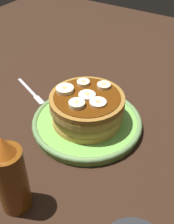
{
  "coord_description": "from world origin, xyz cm",
  "views": [
    {
      "loc": [
        23.82,
        -37.71,
        40.01
      ],
      "look_at": [
        0.0,
        0.0,
        3.82
      ],
      "focal_mm": 45.46,
      "sensor_mm": 36.0,
      "label": 1
    }
  ],
  "objects_px": {
    "plate": "(87,122)",
    "fork": "(32,92)",
    "banana_slice_1": "(104,86)",
    "banana_slice_5": "(98,103)",
    "pancake_stack": "(86,108)",
    "syrup_bottle": "(11,177)",
    "banana_slice_2": "(75,103)",
    "banana_slice_4": "(83,83)",
    "banana_slice_0": "(86,96)",
    "banana_slice_3": "(65,90)"
  },
  "relations": [
    {
      "from": "banana_slice_2",
      "to": "syrup_bottle",
      "type": "distance_m",
      "value": 0.18
    },
    {
      "from": "plate",
      "to": "banana_slice_0",
      "type": "bearing_deg",
      "value": -117.09
    },
    {
      "from": "fork",
      "to": "banana_slice_0",
      "type": "bearing_deg",
      "value": -10.45
    },
    {
      "from": "plate",
      "to": "fork",
      "type": "height_order",
      "value": "plate"
    },
    {
      "from": "banana_slice_4",
      "to": "pancake_stack",
      "type": "bearing_deg",
      "value": -49.04
    },
    {
      "from": "banana_slice_0",
      "to": "banana_slice_5",
      "type": "relative_size",
      "value": 1.03
    },
    {
      "from": "banana_slice_3",
      "to": "banana_slice_5",
      "type": "bearing_deg",
      "value": 0.05
    },
    {
      "from": "syrup_bottle",
      "to": "plate",
      "type": "bearing_deg",
      "value": 91.36
    },
    {
      "from": "banana_slice_4",
      "to": "banana_slice_5",
      "type": "xyz_separation_m",
      "value": [
        0.06,
        -0.04,
        -0.0
      ]
    },
    {
      "from": "banana_slice_2",
      "to": "banana_slice_3",
      "type": "height_order",
      "value": "same"
    },
    {
      "from": "banana_slice_2",
      "to": "banana_slice_3",
      "type": "distance_m",
      "value": 0.05
    },
    {
      "from": "pancake_stack",
      "to": "banana_slice_2",
      "type": "distance_m",
      "value": 0.05
    },
    {
      "from": "pancake_stack",
      "to": "fork",
      "type": "relative_size",
      "value": 1.26
    },
    {
      "from": "syrup_bottle",
      "to": "banana_slice_0",
      "type": "bearing_deg",
      "value": 91.66
    },
    {
      "from": "plate",
      "to": "banana_slice_5",
      "type": "bearing_deg",
      "value": -15.96
    },
    {
      "from": "banana_slice_5",
      "to": "banana_slice_4",
      "type": "bearing_deg",
      "value": 145.34
    },
    {
      "from": "syrup_bottle",
      "to": "banana_slice_4",
      "type": "bearing_deg",
      "value": 97.92
    },
    {
      "from": "pancake_stack",
      "to": "plate",
      "type": "bearing_deg",
      "value": -18.02
    },
    {
      "from": "plate",
      "to": "banana_slice_3",
      "type": "distance_m",
      "value": 0.08
    },
    {
      "from": "banana_slice_1",
      "to": "banana_slice_2",
      "type": "relative_size",
      "value": 0.9
    },
    {
      "from": "banana_slice_1",
      "to": "fork",
      "type": "xyz_separation_m",
      "value": [
        -0.19,
        -0.02,
        -0.08
      ]
    },
    {
      "from": "fork",
      "to": "syrup_bottle",
      "type": "relative_size",
      "value": 0.84
    },
    {
      "from": "banana_slice_0",
      "to": "fork",
      "type": "bearing_deg",
      "value": 169.55
    },
    {
      "from": "plate",
      "to": "pancake_stack",
      "type": "xyz_separation_m",
      "value": [
        -0.0,
        0.0,
        0.04
      ]
    },
    {
      "from": "banana_slice_2",
      "to": "plate",
      "type": "bearing_deg",
      "value": 82.07
    },
    {
      "from": "banana_slice_0",
      "to": "banana_slice_5",
      "type": "xyz_separation_m",
      "value": [
        0.03,
        -0.01,
        -0.0
      ]
    },
    {
      "from": "banana_slice_1",
      "to": "banana_slice_4",
      "type": "relative_size",
      "value": 1.05
    },
    {
      "from": "banana_slice_2",
      "to": "fork",
      "type": "relative_size",
      "value": 0.25
    },
    {
      "from": "fork",
      "to": "banana_slice_2",
      "type": "bearing_deg",
      "value": -20.72
    },
    {
      "from": "banana_slice_5",
      "to": "banana_slice_1",
      "type": "bearing_deg",
      "value": 108.64
    },
    {
      "from": "syrup_bottle",
      "to": "banana_slice_2",
      "type": "bearing_deg",
      "value": 93.18
    },
    {
      "from": "syrup_bottle",
      "to": "fork",
      "type": "bearing_deg",
      "value": 126.79
    },
    {
      "from": "banana_slice_3",
      "to": "syrup_bottle",
      "type": "bearing_deg",
      "value": -76.06
    },
    {
      "from": "fork",
      "to": "banana_slice_3",
      "type": "bearing_deg",
      "value": -16.47
    },
    {
      "from": "banana_slice_4",
      "to": "syrup_bottle",
      "type": "xyz_separation_m",
      "value": [
        0.03,
        -0.25,
        -0.01
      ]
    },
    {
      "from": "fork",
      "to": "pancake_stack",
      "type": "bearing_deg",
      "value": -9.66
    },
    {
      "from": "pancake_stack",
      "to": "syrup_bottle",
      "type": "relative_size",
      "value": 1.06
    },
    {
      "from": "banana_slice_3",
      "to": "syrup_bottle",
      "type": "distance_m",
      "value": 0.21
    },
    {
      "from": "banana_slice_3",
      "to": "fork",
      "type": "distance_m",
      "value": 0.16
    },
    {
      "from": "banana_slice_5",
      "to": "syrup_bottle",
      "type": "xyz_separation_m",
      "value": [
        -0.02,
        -0.21,
        -0.01
      ]
    },
    {
      "from": "banana_slice_2",
      "to": "banana_slice_5",
      "type": "distance_m",
      "value": 0.04
    },
    {
      "from": "plate",
      "to": "banana_slice_5",
      "type": "distance_m",
      "value": 0.08
    },
    {
      "from": "banana_slice_2",
      "to": "syrup_bottle",
      "type": "height_order",
      "value": "syrup_bottle"
    },
    {
      "from": "banana_slice_1",
      "to": "banana_slice_5",
      "type": "bearing_deg",
      "value": -71.36
    },
    {
      "from": "pancake_stack",
      "to": "syrup_bottle",
      "type": "distance_m",
      "value": 0.22
    },
    {
      "from": "banana_slice_0",
      "to": "banana_slice_4",
      "type": "relative_size",
      "value": 1.27
    },
    {
      "from": "plate",
      "to": "fork",
      "type": "relative_size",
      "value": 1.85
    },
    {
      "from": "banana_slice_2",
      "to": "banana_slice_4",
      "type": "distance_m",
      "value": 0.07
    },
    {
      "from": "banana_slice_0",
      "to": "banana_slice_1",
      "type": "distance_m",
      "value": 0.05
    },
    {
      "from": "fork",
      "to": "plate",
      "type": "bearing_deg",
      "value": -9.75
    }
  ]
}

